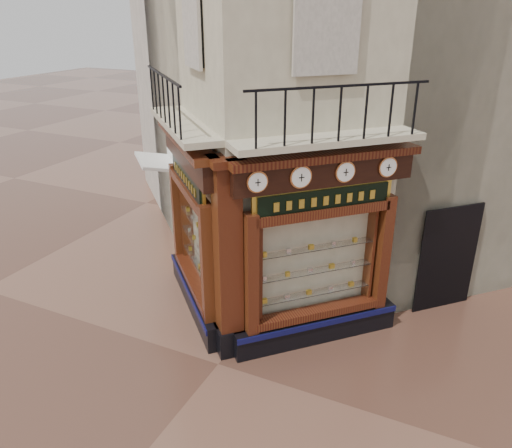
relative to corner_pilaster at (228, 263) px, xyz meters
The scene contains 15 objects.
ground 2.01m from the corner_pilaster, 90.00° to the right, with size 80.00×80.00×0.00m, color #543427.
main_building 6.96m from the corner_pilaster, 90.00° to the left, with size 8.00×8.00×12.00m, color beige.
neighbour_left 9.21m from the corner_pilaster, 106.93° to the left, with size 8.00×8.00×11.00m, color beige.
neighbour_right 9.21m from the corner_pilaster, 73.07° to the left, with size 8.00×8.00×11.00m, color beige.
shopfront_left 1.77m from the corner_pilaster, 142.77° to the left, with size 2.86×2.86×3.98m.
shopfront_right 1.77m from the corner_pilaster, 37.23° to the left, with size 2.86×2.86×3.98m.
corner_pilaster is the anchor object (origin of this frame).
balcony 2.47m from the corner_pilaster, 90.00° to the left, with size 5.94×2.97×1.03m.
clock_a 1.78m from the corner_pilaster, ahead, with size 0.30×0.30×0.38m.
clock_b 2.11m from the corner_pilaster, 25.58° to the left, with size 0.33×0.33×0.41m.
clock_c 2.70m from the corner_pilaster, 33.36° to the left, with size 0.31×0.31×0.39m.
clock_d 3.42m from the corner_pilaster, 36.78° to the left, with size 0.31×0.31×0.39m.
awning 5.03m from the corner_pilaster, 141.19° to the left, with size 1.54×0.92×0.08m, color white, non-canonical shape.
signboard_left 2.12m from the corner_pilaster, 145.25° to the left, with size 1.93×1.93×0.52m.
signboard_right 2.12m from the corner_pilaster, 34.75° to the left, with size 2.02×2.02×0.54m.
Camera 1 is at (3.95, -6.68, 6.27)m, focal length 35.00 mm.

